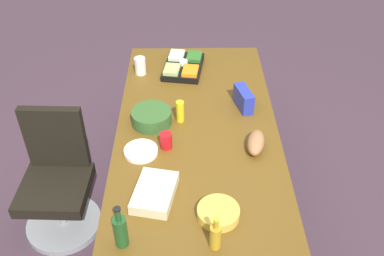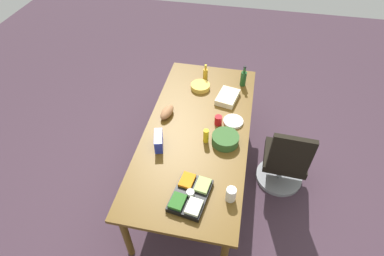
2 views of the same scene
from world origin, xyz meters
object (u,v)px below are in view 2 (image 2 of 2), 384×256
(dressing_bottle, at_px, (205,74))
(bread_loaf, at_px, (167,112))
(veggie_tray, at_px, (190,195))
(red_solo_cup, at_px, (218,120))
(mustard_bottle, at_px, (206,136))
(office_chair, at_px, (284,163))
(wine_bottle, at_px, (243,78))
(sheet_cake, at_px, (228,97))
(conference_table, at_px, (197,134))
(chip_bowl, at_px, (200,86))
(salad_bowl, at_px, (225,139))
(mayo_jar, at_px, (231,194))
(paper_plate_stack, at_px, (233,121))
(chip_bag_blue, at_px, (159,141))

(dressing_bottle, bearing_deg, bread_loaf, -21.73)
(veggie_tray, relative_size, red_solo_cup, 4.19)
(mustard_bottle, bearing_deg, veggie_tray, -1.68)
(office_chair, distance_m, wine_bottle, 1.15)
(sheet_cake, bearing_deg, wine_bottle, 154.76)
(conference_table, distance_m, veggie_tray, 0.86)
(veggie_tray, xyz_separation_m, bread_loaf, (-0.99, -0.47, 0.01))
(chip_bowl, height_order, salad_bowl, salad_bowl)
(mustard_bottle, height_order, red_solo_cup, mustard_bottle)
(dressing_bottle, relative_size, mayo_jar, 1.53)
(dressing_bottle, height_order, wine_bottle, wine_bottle)
(bread_loaf, height_order, paper_plate_stack, bread_loaf)
(mustard_bottle, height_order, sheet_cake, mustard_bottle)
(conference_table, height_order, sheet_cake, sheet_cake)
(chip_bag_blue, distance_m, salad_bowl, 0.68)
(chip_bag_blue, height_order, sheet_cake, chip_bag_blue)
(conference_table, distance_m, paper_plate_stack, 0.42)
(office_chair, bearing_deg, chip_bowl, -119.94)
(office_chair, xyz_separation_m, mayo_jar, (0.87, -0.57, 0.50))
(chip_bag_blue, distance_m, mustard_bottle, 0.49)
(sheet_cake, height_order, mayo_jar, mayo_jar)
(salad_bowl, bearing_deg, bread_loaf, -111.99)
(dressing_bottle, xyz_separation_m, red_solo_cup, (0.79, 0.28, -0.03))
(salad_bowl, xyz_separation_m, veggie_tray, (0.71, -0.22, -0.01))
(salad_bowl, relative_size, bread_loaf, 1.17)
(red_solo_cup, bearing_deg, mustard_bottle, -17.45)
(chip_bowl, bearing_deg, veggie_tray, 7.22)
(sheet_cake, relative_size, red_solo_cup, 2.91)
(dressing_bottle, xyz_separation_m, sheet_cake, (0.35, 0.33, -0.05))
(chip_bowl, height_order, mayo_jar, mayo_jar)
(office_chair, relative_size, chip_bowl, 4.03)
(sheet_cake, relative_size, wine_bottle, 1.16)
(sheet_cake, height_order, red_solo_cup, red_solo_cup)
(wine_bottle, bearing_deg, red_solo_cup, -14.98)
(paper_plate_stack, xyz_separation_m, wine_bottle, (-0.71, 0.04, 0.09))
(salad_bowl, height_order, mayo_jar, mayo_jar)
(veggie_tray, bearing_deg, chip_bowl, -172.78)
(chip_bowl, distance_m, paper_plate_stack, 0.71)
(chip_bag_blue, relative_size, dressing_bottle, 1.01)
(office_chair, xyz_separation_m, salad_bowl, (0.21, -0.70, 0.48))
(chip_bag_blue, bearing_deg, dressing_bottle, 167.58)
(salad_bowl, height_order, paper_plate_stack, salad_bowl)
(salad_bowl, height_order, bread_loaf, same)
(conference_table, distance_m, mustard_bottle, 0.24)
(conference_table, height_order, chip_bag_blue, chip_bag_blue)
(chip_bag_blue, relative_size, salad_bowl, 0.79)
(chip_bag_blue, distance_m, dressing_bottle, 1.26)
(chip_bag_blue, bearing_deg, paper_plate_stack, 125.02)
(sheet_cake, bearing_deg, veggie_tray, -6.48)
(salad_bowl, height_order, red_solo_cup, red_solo_cup)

